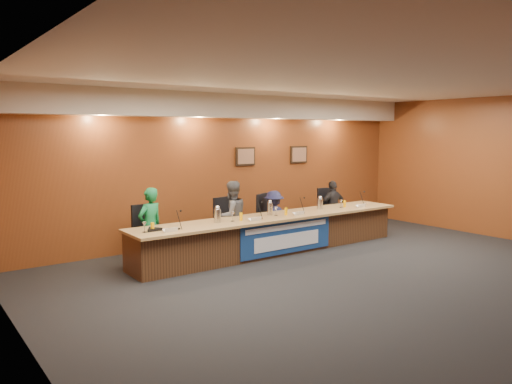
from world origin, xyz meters
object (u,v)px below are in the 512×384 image
at_px(office_chair_b, 229,227).
at_px(speakerphone, 153,229).
at_px(panelist_b, 232,216).
at_px(banner, 287,237).
at_px(panelist_d, 333,208).
at_px(carafe_left, 217,216).
at_px(panelist_a, 150,226).
at_px(office_chair_a, 148,238).
at_px(carafe_right, 320,204).
at_px(panelist_c, 274,218).
at_px(office_chair_d, 330,214).
at_px(carafe_mid, 270,209).
at_px(office_chair_c, 271,222).
at_px(dais_body, 274,235).

relative_size(office_chair_b, speakerphone, 1.50).
bearing_deg(panelist_b, banner, 123.59).
xyz_separation_m(panelist_d, speakerphone, (-4.82, -0.60, 0.14)).
xyz_separation_m(panelist_b, carafe_left, (-0.69, -0.58, 0.16)).
height_order(panelist_a, office_chair_a, panelist_a).
relative_size(panelist_a, carafe_right, 6.38).
bearing_deg(office_chair_a, panelist_c, -4.46).
height_order(office_chair_a, carafe_right, carafe_right).
distance_m(banner, carafe_left, 1.48).
bearing_deg(panelist_d, carafe_right, 37.61).
relative_size(office_chair_d, carafe_mid, 1.92).
height_order(panelist_a, panelist_c, panelist_a).
relative_size(office_chair_a, office_chair_b, 1.00).
bearing_deg(carafe_left, panelist_b, 39.88).
relative_size(panelist_a, panelist_b, 0.99).
distance_m(office_chair_d, carafe_right, 1.16).
bearing_deg(carafe_right, carafe_mid, 179.28).
xyz_separation_m(office_chair_b, carafe_mid, (0.59, -0.59, 0.40)).
xyz_separation_m(office_chair_d, speakerphone, (-4.82, -0.70, 0.30)).
bearing_deg(carafe_left, office_chair_c, 20.98).
bearing_deg(carafe_mid, carafe_left, -176.21).
bearing_deg(office_chair_c, panelist_c, -114.23).
xyz_separation_m(dais_body, panelist_d, (2.19, 0.55, 0.29)).
height_order(panelist_b, panelist_d, panelist_b).
bearing_deg(speakerphone, panelist_c, 11.20).
relative_size(carafe_left, speakerphone, 0.78).
xyz_separation_m(dais_body, office_chair_b, (-0.65, 0.65, 0.13)).
height_order(panelist_a, panelist_b, panelist_b).
height_order(dais_body, panelist_b, panelist_b).
bearing_deg(panelist_d, panelist_b, 8.21).
relative_size(carafe_left, carafe_mid, 0.99).
distance_m(dais_body, carafe_mid, 0.53).
bearing_deg(banner, panelist_c, 66.27).
height_order(carafe_mid, speakerphone, carafe_mid).
height_order(dais_body, carafe_right, carafe_right).
bearing_deg(speakerphone, banner, -7.86).
height_order(banner, carafe_left, carafe_left).
bearing_deg(office_chair_c, office_chair_b, 155.77).
bearing_deg(panelist_a, office_chair_d, 164.75).
height_order(banner, carafe_right, carafe_right).
relative_size(office_chair_a, speakerphone, 1.50).
height_order(dais_body, office_chair_a, dais_body).
height_order(dais_body, panelist_c, panelist_c).
relative_size(office_chair_a, carafe_right, 2.17).
bearing_deg(office_chair_d, office_chair_a, -168.75).
xyz_separation_m(panelist_b, office_chair_b, (0.00, 0.10, -0.24)).
xyz_separation_m(carafe_right, speakerphone, (-3.91, -0.09, -0.09)).
relative_size(dais_body, panelist_c, 5.18).
distance_m(panelist_c, office_chair_c, 0.14).
bearing_deg(office_chair_c, panelist_b, 161.07).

